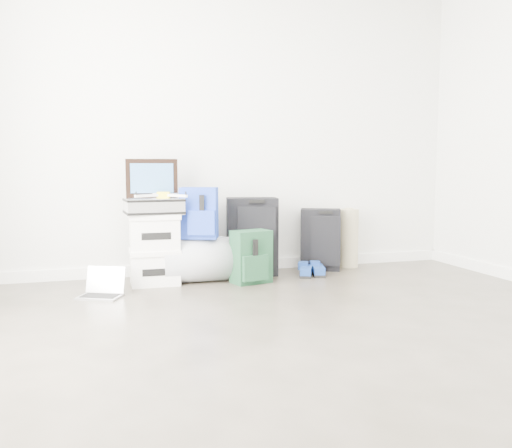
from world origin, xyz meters
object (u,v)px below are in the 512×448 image
object	(u,v)px
duffel_bag	(199,260)
large_suitcase	(252,236)
laptop	(102,289)
boxes_stack	(155,249)
carry_on	(321,240)
briefcase	(154,206)

from	to	relation	value
duffel_bag	large_suitcase	distance (m)	0.57
laptop	large_suitcase	bearing A→B (deg)	46.04
boxes_stack	large_suitcase	distance (m)	0.91
duffel_bag	carry_on	distance (m)	1.23
boxes_stack	briefcase	xyz separation A→B (m)	(0.00, -0.00, 0.36)
duffel_bag	large_suitcase	bearing A→B (deg)	17.76
large_suitcase	briefcase	bearing A→B (deg)	-159.73
large_suitcase	laptop	distance (m)	1.44
boxes_stack	large_suitcase	bearing A→B (deg)	10.50
briefcase	duffel_bag	size ratio (longest dim) A/B	0.75
large_suitcase	boxes_stack	bearing A→B (deg)	-159.73
duffel_bag	laptop	world-z (taller)	duffel_bag
briefcase	laptop	bearing A→B (deg)	-146.12
briefcase	boxes_stack	bearing A→B (deg)	86.69
duffel_bag	carry_on	xyz separation A→B (m)	(1.21, 0.19, 0.10)
duffel_bag	large_suitcase	xyz separation A→B (m)	(0.52, 0.15, 0.16)
boxes_stack	duffel_bag	distance (m)	0.39
duffel_bag	carry_on	bearing A→B (deg)	10.39
boxes_stack	briefcase	bearing A→B (deg)	-88.64
large_suitcase	carry_on	xyz separation A→B (m)	(0.69, 0.04, -0.06)
boxes_stack	briefcase	size ratio (longest dim) A/B	1.29
briefcase	laptop	distance (m)	0.81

